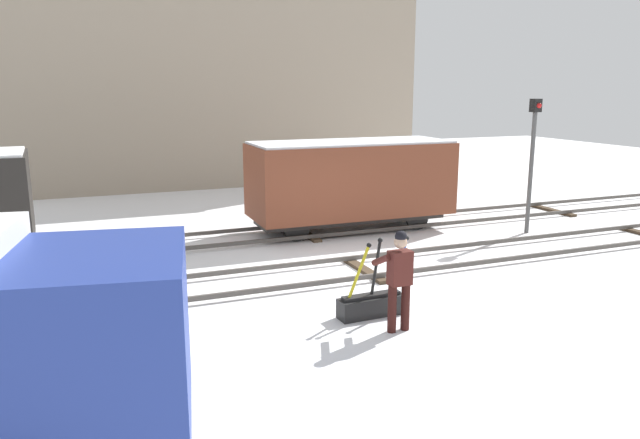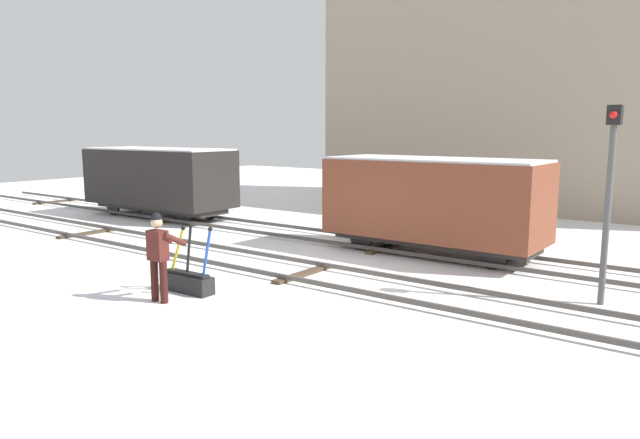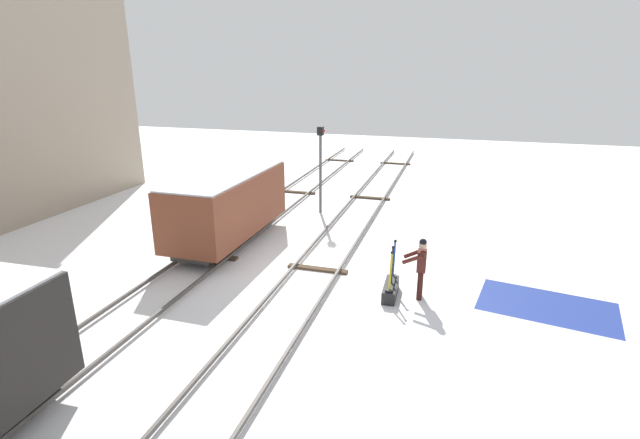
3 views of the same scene
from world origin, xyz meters
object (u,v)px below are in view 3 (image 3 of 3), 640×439
at_px(freight_car_mid_siding, 227,204).
at_px(signal_post, 321,161).
at_px(delivery_truck, 530,438).
at_px(switch_lever_frame, 391,288).
at_px(rail_worker, 420,265).

bearing_deg(freight_car_mid_siding, signal_post, -24.46).
distance_m(delivery_truck, signal_post, 15.19).
distance_m(switch_lever_frame, rail_worker, 1.07).
bearing_deg(switch_lever_frame, signal_post, 28.65).
distance_m(switch_lever_frame, signal_post, 8.39).
bearing_deg(freight_car_mid_siding, rail_worker, -107.95).
bearing_deg(delivery_truck, switch_lever_frame, 32.94).
xyz_separation_m(switch_lever_frame, signal_post, (7.00, 4.13, 2.06)).
distance_m(switch_lever_frame, delivery_truck, 7.19).
relative_size(delivery_truck, signal_post, 1.51).
relative_size(switch_lever_frame, freight_car_mid_siding, 0.25).
xyz_separation_m(switch_lever_frame, delivery_truck, (-6.53, -2.73, 1.30)).
height_order(signal_post, freight_car_mid_siding, signal_post).
xyz_separation_m(switch_lever_frame, freight_car_mid_siding, (2.46, 6.25, 1.22)).
relative_size(signal_post, freight_car_mid_siding, 0.66).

